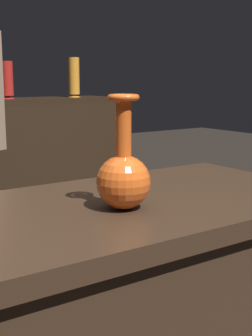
% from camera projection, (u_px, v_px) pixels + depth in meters
% --- Properties ---
extents(display_plinth, '(1.20, 0.64, 0.80)m').
position_uv_depth(display_plinth, '(128.00, 331.00, 1.41)').
color(display_plinth, '#382619').
rests_on(display_plinth, ground_plane).
extents(vase_centerpiece, '(0.14, 0.14, 0.30)m').
position_uv_depth(vase_centerpiece, '(123.00, 175.00, 1.24)').
color(vase_centerpiece, '#E55B1E').
rests_on(vase_centerpiece, display_plinth).
extents(shelf_vase_right, '(0.09, 0.09, 0.26)m').
position_uv_depth(shelf_vase_right, '(7.00, 80.00, 3.36)').
color(shelf_vase_right, red).
rests_on(shelf_vase_right, back_display_shelf).
extents(shelf_vase_far_right, '(0.09, 0.09, 0.30)m').
position_uv_depth(shelf_vase_far_right, '(74.00, 78.00, 3.63)').
color(shelf_vase_far_right, orange).
rests_on(shelf_vase_far_right, back_display_shelf).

